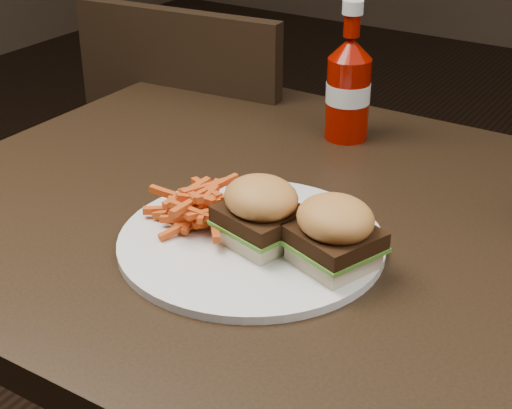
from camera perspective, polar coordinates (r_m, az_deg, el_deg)
The scene contains 7 objects.
dining_table at distance 0.97m, azimuth 8.17°, elevation -3.15°, with size 1.20×0.80×0.04m, color black.
chair_far at distance 1.73m, azimuth -1.81°, elevation 0.47°, with size 0.43×0.43×0.04m, color black.
plate at distance 0.92m, azimuth -0.34°, elevation -2.73°, with size 0.31×0.31×0.01m, color white.
sandwich_half_a at distance 0.90m, azimuth 0.36°, elevation -2.14°, with size 0.08×0.07×0.02m, color beige.
sandwich_half_b at distance 0.87m, azimuth 5.65°, elevation -3.71°, with size 0.08×0.07×0.02m, color beige.
fries_pile at distance 0.94m, azimuth -4.11°, elevation -0.15°, with size 0.10×0.10×0.04m, color #D44411, non-canonical shape.
ketchup_bottle at distance 1.20m, azimuth 6.68°, elevation 7.51°, with size 0.07×0.07×0.13m, color #830A00.
Camera 1 is at (0.33, -0.76, 1.22)m, focal length 55.00 mm.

